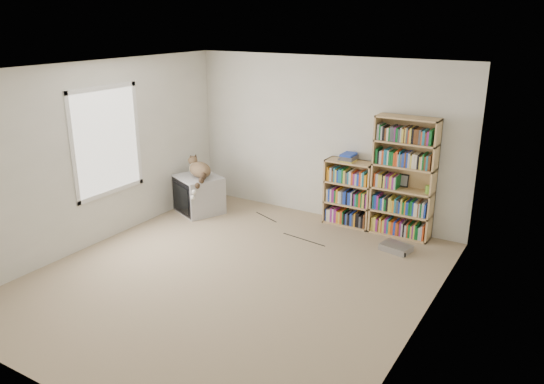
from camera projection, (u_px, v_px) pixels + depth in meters
The scene contains 17 objects.
floor at pixel (234, 277), 6.51m from camera, with size 4.50×5.00×0.01m, color tan.
wall_back at pixel (325, 139), 8.14m from camera, with size 4.50×0.02×2.50m, color silver.
wall_front at pixel (43, 262), 4.08m from camera, with size 4.50×0.02×2.50m, color silver.
wall_left at pixel (96, 155), 7.21m from camera, with size 0.02×5.00×2.50m, color silver.
wall_right at pixel (426, 216), 5.01m from camera, with size 0.02×5.00×2.50m, color silver.
ceiling at pixel (228, 69), 5.71m from camera, with size 4.50×5.00×0.02m, color white.
window at pixel (107, 141), 7.32m from camera, with size 0.02×1.22×1.52m, color white.
crt_tv at pixel (199, 194), 8.60m from camera, with size 0.88×0.85×0.60m.
cat at pixel (199, 173), 8.38m from camera, with size 0.61×0.66×0.54m.
bookcase_tall at pixel (404, 180), 7.52m from camera, with size 0.87×0.30×1.74m.
bookcase_short at pixel (349, 195), 8.03m from camera, with size 0.73×0.30×1.00m.
book_stack at pixel (349, 158), 7.80m from camera, with size 0.22×0.28×0.12m, color #D1481B.
green_mug at pixel (429, 189), 7.34m from camera, with size 0.10×0.10×0.11m, color #6AA930.
framed_print at pixel (404, 180), 7.60m from camera, with size 0.14×0.01×0.19m, color black.
dvd_player at pixel (396, 248), 7.23m from camera, with size 0.39×0.28×0.09m, color #9D9DA1.
wall_outlet at pixel (191, 183), 9.08m from camera, with size 0.01×0.08×0.13m, color silver.
floor_cables at pixel (284, 229), 7.96m from camera, with size 1.20×0.70×0.01m, color black, non-canonical shape.
Camera 1 is at (3.42, -4.76, 3.05)m, focal length 35.00 mm.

